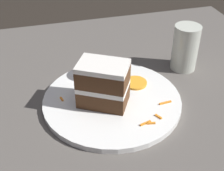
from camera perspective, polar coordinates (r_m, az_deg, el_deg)
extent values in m
plane|color=black|center=(0.70, -3.19, -4.56)|extent=(6.00, 6.00, 0.00)
cube|color=#56514C|center=(0.69, -3.23, -3.77)|extent=(1.07, 0.87, 0.02)
cylinder|color=white|center=(0.68, 0.00, -2.73)|extent=(0.30, 0.30, 0.01)
cube|color=#4C2D19|center=(0.65, -1.58, -1.80)|extent=(0.12, 0.11, 0.04)
cube|color=white|center=(0.64, -1.62, -0.09)|extent=(0.12, 0.11, 0.01)
cube|color=#4C2D19|center=(0.62, -1.65, 1.69)|extent=(0.12, 0.11, 0.04)
cube|color=white|center=(0.61, -1.69, 3.55)|extent=(0.12, 0.11, 0.01)
ellipsoid|color=white|center=(0.74, -3.91, 3.08)|extent=(0.07, 0.06, 0.04)
cylinder|color=orange|center=(0.72, 4.31, 0.49)|extent=(0.05, 0.05, 0.01)
cube|color=orange|center=(0.68, -9.18, -2.46)|extent=(0.01, 0.01, 0.00)
cube|color=orange|center=(0.62, 7.17, -6.85)|extent=(0.02, 0.01, 0.00)
cube|color=orange|center=(0.67, 9.73, -3.11)|extent=(0.03, 0.01, 0.00)
cube|color=orange|center=(0.63, 8.49, -5.64)|extent=(0.01, 0.02, 0.00)
cube|color=orange|center=(0.61, 6.15, -6.86)|extent=(0.02, 0.01, 0.00)
cylinder|color=beige|center=(0.79, 13.25, 6.75)|extent=(0.06, 0.06, 0.11)
cylinder|color=silver|center=(0.81, 12.90, 4.45)|extent=(0.06, 0.06, 0.04)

